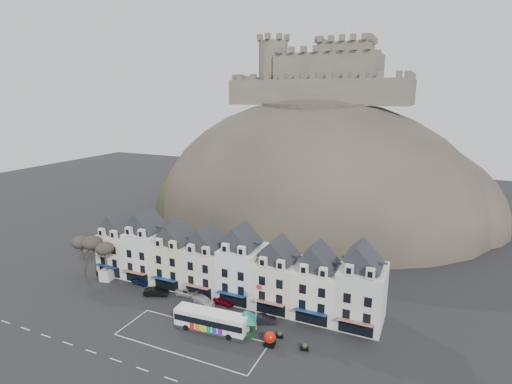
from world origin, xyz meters
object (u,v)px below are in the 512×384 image
car_silver (188,292)px  car_maroon (224,301)px  bus_shelter (246,316)px  flagpole (257,303)px  red_buoy (270,339)px  white_van (110,272)px  car_black (156,292)px  car_charcoal (263,319)px  bus (211,320)px  car_white (203,300)px  car_navy (140,281)px

car_silver → car_maroon: car_silver is taller
bus_shelter → flagpole: 2.32m
red_buoy → flagpole: size_ratio=0.27×
red_buoy → flagpole: (-3.32, 2.73, 3.36)m
white_van → red_buoy: bearing=-23.9°
car_black → white_van: bearing=56.7°
red_buoy → car_black: (-23.96, 5.10, -0.37)m
car_charcoal → bus: bearing=107.5°
bus → car_maroon: bearing=100.9°
car_black → car_maroon: 12.71m
car_silver → car_white: bearing=-108.8°
car_maroon → car_silver: bearing=93.1°
bus_shelter → car_silver: bus_shelter is taller
bus → car_maroon: 7.97m
bus_shelter → car_maroon: bus_shelter is taller
car_black → car_maroon: size_ratio=1.15×
bus_shelter → car_white: size_ratio=1.18×
bus_shelter → car_black: bearing=147.1°
bus_shelter → car_silver: size_ratio=1.21×
bus_shelter → car_black: size_ratio=1.29×
bus → car_white: (-5.37, 6.37, -1.09)m
bus → car_white: size_ratio=2.42×
flagpole → bus: bearing=-153.5°
red_buoy → car_white: 16.00m
car_black → car_silver: size_ratio=0.94×
car_navy → car_maroon: bearing=-86.6°
white_van → car_maroon: bearing=-12.7°
car_navy → car_white: 14.71m
flagpole → car_white: size_ratio=1.63×
car_black → car_charcoal: bearing=-113.6°
bus → white_van: bearing=160.4°
bus_shelter → car_charcoal: size_ratio=1.38×
bus_shelter → car_silver: 15.89m
car_black → car_charcoal: car_black is taller
car_maroon → car_charcoal: bearing=-102.3°
white_van → car_charcoal: bearing=-16.8°
flagpole → bus_shelter: bearing=-123.1°
red_buoy → white_van: 37.56m
red_buoy → car_white: (-14.81, 6.05, -0.40)m
flagpole → car_maroon: 10.07m
flagpole → car_silver: flagpole is taller
bus → red_buoy: bus is taller
car_navy → flagpole: bearing=-96.4°
flagpole → white_van: flagpole is taller
bus → car_navy: 21.49m
car_silver → flagpole: bearing=-106.7°
white_van → car_navy: 7.38m
bus_shelter → car_white: bus_shelter is taller
flagpole → car_silver: bearing=163.2°
bus → car_maroon: bus is taller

